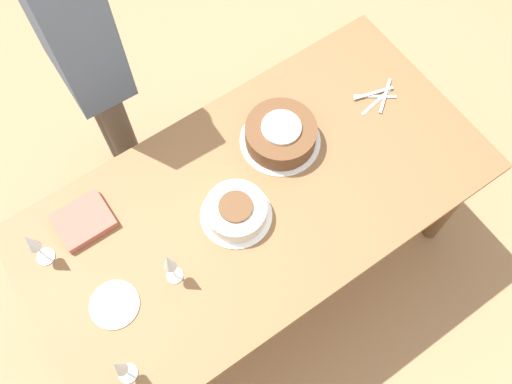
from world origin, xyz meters
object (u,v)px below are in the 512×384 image
cake_front_chocolate (281,134)px  person_cutting (75,36)px  wine_glass_near (32,244)px  cake_center_white (236,211)px  wine_glass_far (169,263)px  wine_glass_extra (119,368)px

cake_front_chocolate → person_cutting: size_ratio=0.18×
wine_glass_near → person_cutting: person_cutting is taller
cake_center_white → wine_glass_far: (0.30, 0.07, 0.11)m
wine_glass_far → person_cutting: bearing=-100.0°
cake_center_white → cake_front_chocolate: size_ratio=0.84×
wine_glass_near → wine_glass_extra: (-0.04, 0.51, -0.00)m
wine_glass_far → cake_front_chocolate: bearing=-159.7°
cake_front_chocolate → person_cutting: (0.45, -0.66, 0.22)m
wine_glass_extra → person_cutting: size_ratio=0.12×
wine_glass_far → wine_glass_extra: same height
cake_front_chocolate → wine_glass_near: 0.96m
wine_glass_far → cake_center_white: bearing=-167.5°
wine_glass_extra → person_cutting: 1.18m
wine_glass_near → person_cutting: bearing=-130.8°
cake_center_white → cake_front_chocolate: (-0.31, -0.16, 0.01)m
wine_glass_near → cake_center_white: bearing=158.6°
cake_center_white → cake_front_chocolate: cake_front_chocolate is taller
wine_glass_far → wine_glass_extra: size_ratio=1.00×
cake_center_white → wine_glass_extra: 0.65m
cake_front_chocolate → person_cutting: bearing=-55.4°
wine_glass_near → wine_glass_far: 0.46m
cake_center_white → wine_glass_far: bearing=12.5°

